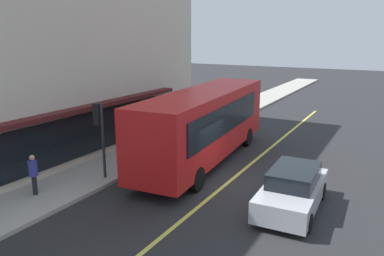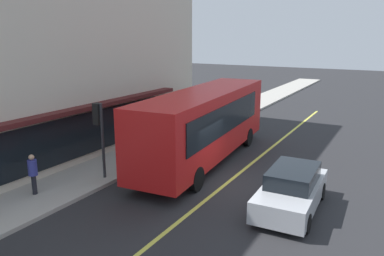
{
  "view_description": "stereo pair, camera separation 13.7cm",
  "coord_description": "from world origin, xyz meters",
  "px_view_note": "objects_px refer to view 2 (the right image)",
  "views": [
    {
      "loc": [
        -13.71,
        -5.96,
        6.08
      ],
      "look_at": [
        2.22,
        2.88,
        1.6
      ],
      "focal_mm": 35.54,
      "sensor_mm": 36.0,
      "label": 1
    },
    {
      "loc": [
        -13.65,
        -6.08,
        6.08
      ],
      "look_at": [
        2.22,
        2.88,
        1.6
      ],
      "focal_mm": 35.54,
      "sensor_mm": 36.0,
      "label": 2
    }
  ],
  "objects_px": {
    "traffic_light": "(99,123)",
    "pedestrian_near_storefront": "(33,171)",
    "car_silver": "(292,190)",
    "pedestrian_at_corner": "(218,106)",
    "bus": "(205,122)",
    "pedestrian_waiting": "(163,129)"
  },
  "relations": [
    {
      "from": "pedestrian_near_storefront",
      "to": "pedestrian_at_corner",
      "type": "height_order",
      "value": "pedestrian_at_corner"
    },
    {
      "from": "traffic_light",
      "to": "car_silver",
      "type": "xyz_separation_m",
      "value": [
        1.18,
        -7.85,
        -1.79
      ]
    },
    {
      "from": "car_silver",
      "to": "pedestrian_waiting",
      "type": "bearing_deg",
      "value": 66.28
    },
    {
      "from": "pedestrian_near_storefront",
      "to": "car_silver",
      "type": "bearing_deg",
      "value": -66.45
    },
    {
      "from": "pedestrian_waiting",
      "to": "bus",
      "type": "bearing_deg",
      "value": -93.23
    },
    {
      "from": "pedestrian_near_storefront",
      "to": "pedestrian_waiting",
      "type": "distance_m",
      "value": 7.31
    },
    {
      "from": "traffic_light",
      "to": "car_silver",
      "type": "relative_size",
      "value": 0.73
    },
    {
      "from": "traffic_light",
      "to": "pedestrian_near_storefront",
      "type": "bearing_deg",
      "value": 160.2
    },
    {
      "from": "car_silver",
      "to": "pedestrian_near_storefront",
      "type": "height_order",
      "value": "pedestrian_near_storefront"
    },
    {
      "from": "traffic_light",
      "to": "pedestrian_waiting",
      "type": "distance_m",
      "value": 4.74
    },
    {
      "from": "pedestrian_at_corner",
      "to": "bus",
      "type": "bearing_deg",
      "value": -158.4
    },
    {
      "from": "car_silver",
      "to": "pedestrian_near_storefront",
      "type": "xyz_separation_m",
      "value": [
        -3.84,
        8.81,
        0.35
      ]
    },
    {
      "from": "traffic_light",
      "to": "pedestrian_near_storefront",
      "type": "distance_m",
      "value": 3.17
    },
    {
      "from": "bus",
      "to": "pedestrian_waiting",
      "type": "bearing_deg",
      "value": 86.77
    },
    {
      "from": "pedestrian_near_storefront",
      "to": "pedestrian_at_corner",
      "type": "relative_size",
      "value": 0.87
    },
    {
      "from": "bus",
      "to": "car_silver",
      "type": "bearing_deg",
      "value": -122.19
    },
    {
      "from": "bus",
      "to": "car_silver",
      "type": "relative_size",
      "value": 2.59
    },
    {
      "from": "bus",
      "to": "car_silver",
      "type": "xyz_separation_m",
      "value": [
        -3.25,
        -5.16,
        -1.24
      ]
    },
    {
      "from": "car_silver",
      "to": "pedestrian_waiting",
      "type": "relative_size",
      "value": 2.35
    },
    {
      "from": "traffic_light",
      "to": "pedestrian_near_storefront",
      "type": "relative_size",
      "value": 2.03
    },
    {
      "from": "traffic_light",
      "to": "pedestrian_at_corner",
      "type": "xyz_separation_m",
      "value": [
        12.3,
        0.43,
        -1.29
      ]
    },
    {
      "from": "car_silver",
      "to": "pedestrian_waiting",
      "type": "height_order",
      "value": "pedestrian_waiting"
    }
  ]
}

